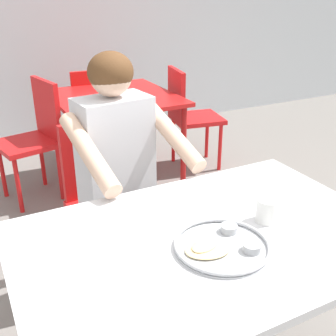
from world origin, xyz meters
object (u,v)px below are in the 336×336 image
at_px(chair_foreground, 107,191).
at_px(diner_foreground, 124,164).
at_px(table_foreground, 207,253).
at_px(thali_tray, 222,245).
at_px(chair_red_right, 188,112).
at_px(table_background_red, 115,105).
at_px(drinking_cup, 267,209).
at_px(chair_red_left, 36,132).
at_px(chair_red_far, 93,107).

distance_m(chair_foreground, diner_foreground, 0.32).
relative_size(table_foreground, chair_foreground, 1.45).
xyz_separation_m(thali_tray, chair_red_right, (1.06, 2.05, -0.25)).
bearing_deg(table_background_red, chair_red_right, -2.39).
height_order(diner_foreground, chair_red_right, diner_foreground).
bearing_deg(drinking_cup, chair_red_left, 101.91).
distance_m(table_foreground, chair_red_right, 2.24).
bearing_deg(chair_red_right, drinking_cup, -112.71).
bearing_deg(drinking_cup, table_foreground, 176.98).
relative_size(table_foreground, chair_red_left, 1.43).
xyz_separation_m(chair_foreground, chair_red_far, (0.45, 1.65, -0.02)).
relative_size(table_background_red, chair_red_far, 1.13).
bearing_deg(chair_red_right, table_foreground, -118.32).
xyz_separation_m(chair_foreground, diner_foreground, (0.02, -0.22, 0.23)).
distance_m(thali_tray, chair_foreground, 1.02).
bearing_deg(thali_tray, diner_foreground, 91.83).
relative_size(table_foreground, diner_foreground, 1.01).
xyz_separation_m(table_foreground, chair_red_left, (-0.19, 2.01, -0.16)).
xyz_separation_m(thali_tray, chair_red_far, (0.41, 2.64, -0.27)).
xyz_separation_m(thali_tray, chair_red_left, (-0.20, 2.09, -0.24)).
xyz_separation_m(table_foreground, drinking_cup, (0.23, -0.01, 0.12)).
distance_m(table_foreground, table_background_red, 2.04).
height_order(chair_red_left, chair_red_far, chair_red_left).
bearing_deg(thali_tray, chair_foreground, 92.54).
relative_size(table_foreground, drinking_cup, 14.67).
bearing_deg(diner_foreground, table_background_red, 71.36).
bearing_deg(chair_red_far, chair_red_right, -42.42).
height_order(thali_tray, table_background_red, thali_tray).
bearing_deg(chair_red_left, chair_red_right, -1.91).
distance_m(chair_foreground, chair_red_left, 1.11).
bearing_deg(chair_foreground, chair_red_far, 74.69).
bearing_deg(thali_tray, table_background_red, 78.66).
bearing_deg(table_background_red, chair_red_far, 90.68).
height_order(drinking_cup, diner_foreground, diner_foreground).
bearing_deg(chair_red_far, chair_foreground, -105.31).
bearing_deg(chair_red_far, thali_tray, -98.81).
distance_m(drinking_cup, table_background_red, 2.02).
bearing_deg(chair_red_right, diner_foreground, -130.23).
distance_m(drinking_cup, chair_red_left, 2.08).
bearing_deg(drinking_cup, thali_tray, -163.63).
bearing_deg(diner_foreground, chair_red_right, 49.77).
relative_size(thali_tray, diner_foreground, 0.25).
bearing_deg(table_foreground, thali_tray, -88.35).
relative_size(drinking_cup, diner_foreground, 0.07).
height_order(thali_tray, chair_red_right, chair_red_right).
relative_size(diner_foreground, chair_red_left, 1.41).
relative_size(chair_foreground, chair_red_far, 1.04).
xyz_separation_m(drinking_cup, chair_red_left, (-0.43, 2.02, -0.28)).
height_order(chair_foreground, chair_red_right, chair_red_right).
bearing_deg(chair_red_right, chair_red_left, 178.09).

